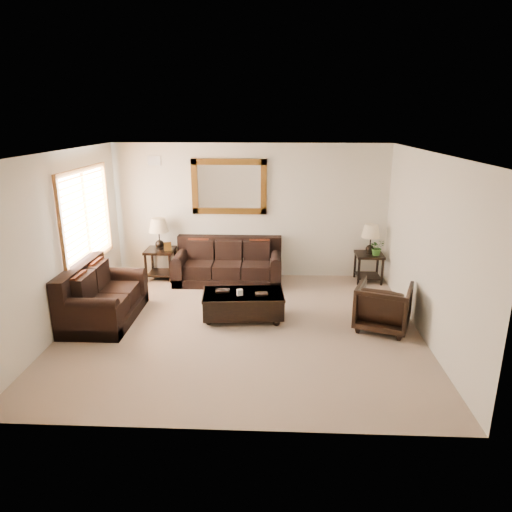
{
  "coord_description": "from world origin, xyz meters",
  "views": [
    {
      "loc": [
        0.53,
        -6.56,
        3.18
      ],
      "look_at": [
        0.2,
        0.6,
        0.99
      ],
      "focal_mm": 32.0,
      "sensor_mm": 36.0,
      "label": 1
    }
  ],
  "objects_px": {
    "end_table_right": "(370,245)",
    "coffee_table": "(243,303)",
    "sofa": "(228,266)",
    "loveseat": "(101,300)",
    "end_table_left": "(159,240)",
    "armchair": "(383,304)"
  },
  "relations": [
    {
      "from": "coffee_table",
      "to": "armchair",
      "type": "height_order",
      "value": "armchair"
    },
    {
      "from": "end_table_left",
      "to": "armchair",
      "type": "relative_size",
      "value": 1.55
    },
    {
      "from": "end_table_right",
      "to": "coffee_table",
      "type": "xyz_separation_m",
      "value": [
        -2.38,
        -1.88,
        -0.49
      ]
    },
    {
      "from": "end_table_right",
      "to": "armchair",
      "type": "height_order",
      "value": "end_table_right"
    },
    {
      "from": "loveseat",
      "to": "armchair",
      "type": "relative_size",
      "value": 2.01
    },
    {
      "from": "end_table_left",
      "to": "armchair",
      "type": "xyz_separation_m",
      "value": [
        4.01,
        -2.12,
        -0.41
      ]
    },
    {
      "from": "end_table_left",
      "to": "sofa",
      "type": "bearing_deg",
      "value": -3.77
    },
    {
      "from": "sofa",
      "to": "end_table_right",
      "type": "relative_size",
      "value": 1.8
    },
    {
      "from": "loveseat",
      "to": "end_table_right",
      "type": "distance_m",
      "value": 5.12
    },
    {
      "from": "end_table_left",
      "to": "loveseat",
      "type": "bearing_deg",
      "value": -103.8
    },
    {
      "from": "end_table_right",
      "to": "coffee_table",
      "type": "bearing_deg",
      "value": -141.66
    },
    {
      "from": "loveseat",
      "to": "end_table_left",
      "type": "xyz_separation_m",
      "value": [
        0.49,
        2.0,
        0.48
      ]
    },
    {
      "from": "sofa",
      "to": "end_table_right",
      "type": "height_order",
      "value": "end_table_right"
    },
    {
      "from": "end_table_left",
      "to": "coffee_table",
      "type": "distance_m",
      "value": 2.66
    },
    {
      "from": "loveseat",
      "to": "end_table_left",
      "type": "bearing_deg",
      "value": -13.8
    },
    {
      "from": "sofa",
      "to": "armchair",
      "type": "xyz_separation_m",
      "value": [
        2.62,
        -2.03,
        0.09
      ]
    },
    {
      "from": "sofa",
      "to": "armchair",
      "type": "relative_size",
      "value": 2.6
    },
    {
      "from": "coffee_table",
      "to": "armchair",
      "type": "relative_size",
      "value": 1.68
    },
    {
      "from": "end_table_right",
      "to": "end_table_left",
      "type": "bearing_deg",
      "value": -179.72
    },
    {
      "from": "sofa",
      "to": "end_table_right",
      "type": "bearing_deg",
      "value": 2.28
    },
    {
      "from": "coffee_table",
      "to": "end_table_left",
      "type": "bearing_deg",
      "value": 129.46
    },
    {
      "from": "loveseat",
      "to": "coffee_table",
      "type": "distance_m",
      "value": 2.31
    }
  ]
}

